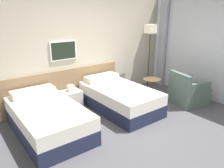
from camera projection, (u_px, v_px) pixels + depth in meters
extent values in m
plane|color=#47474C|center=(142.00, 128.00, 4.29)|extent=(16.00, 16.00, 0.00)
cube|color=#B7AD99|center=(87.00, 47.00, 5.36)|extent=(10.00, 0.06, 2.70)
cube|color=#846647|center=(66.00, 87.00, 5.23)|extent=(2.95, 0.04, 0.88)
cube|color=white|center=(63.00, 51.00, 4.95)|extent=(0.64, 0.03, 0.44)
cube|color=black|center=(64.00, 51.00, 4.94)|extent=(0.58, 0.01, 0.38)
cube|color=#8E939E|center=(162.00, 42.00, 6.44)|extent=(0.10, 0.24, 2.64)
cube|color=#1E233D|center=(49.00, 125.00, 4.09)|extent=(1.07, 1.91, 0.28)
cube|color=silver|center=(47.00, 113.00, 4.00)|extent=(1.06, 1.89, 0.25)
cube|color=silver|center=(33.00, 92.00, 4.49)|extent=(0.86, 0.34, 0.13)
cube|color=#1E233D|center=(120.00, 103.00, 5.08)|extent=(1.07, 1.91, 0.28)
cube|color=silver|center=(120.00, 93.00, 4.99)|extent=(1.06, 1.89, 0.25)
cube|color=silver|center=(102.00, 78.00, 5.48)|extent=(0.86, 0.34, 0.13)
cube|color=beige|center=(71.00, 99.00, 5.12)|extent=(0.44, 0.37, 0.42)
cube|color=beige|center=(71.00, 88.00, 5.03)|extent=(0.14, 0.14, 0.14)
cylinder|color=black|center=(147.00, 89.00, 6.37)|extent=(0.24, 0.24, 0.02)
cylinder|color=black|center=(149.00, 62.00, 6.12)|extent=(0.02, 0.02, 1.60)
cube|color=beige|center=(151.00, 29.00, 5.83)|extent=(0.25, 0.25, 0.23)
cylinder|color=brown|center=(151.00, 100.00, 5.62)|extent=(0.28, 0.28, 0.01)
cylinder|color=brown|center=(151.00, 90.00, 5.53)|extent=(0.05, 0.05, 0.54)
cylinder|color=brown|center=(152.00, 79.00, 5.44)|extent=(0.43, 0.43, 0.02)
cube|color=#4C6056|center=(189.00, 95.00, 5.38)|extent=(0.89, 0.87, 0.44)
cube|color=#4C6056|center=(180.00, 81.00, 5.14)|extent=(0.27, 0.71, 0.37)
cube|color=#4C6056|center=(199.00, 87.00, 5.01)|extent=(0.63, 0.24, 0.18)
cube|color=#4C6056|center=(182.00, 79.00, 5.55)|extent=(0.63, 0.24, 0.18)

